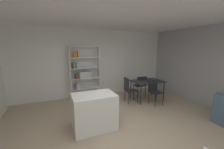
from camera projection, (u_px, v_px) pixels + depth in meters
ground_plane at (119, 133)px, 3.44m from camera, size 10.08×10.08×0.00m
ceiling_slab at (120, 9)px, 2.91m from camera, size 7.32×6.13×0.06m
back_partition at (88, 63)px, 5.93m from camera, size 7.32×0.06×2.82m
right_partition_gray at (220, 68)px, 4.56m from camera, size 0.06×6.13×2.82m
kitchen_island at (94, 111)px, 3.60m from camera, size 1.07×0.72×0.91m
open_bookshelf at (83, 73)px, 5.61m from camera, size 1.16×0.32×2.12m
dining_table at (147, 83)px, 5.54m from camera, size 1.19×0.83×0.78m
dining_chair_island_side at (129, 88)px, 5.27m from camera, size 0.49×0.46×0.96m
dining_chair_far at (141, 84)px, 5.98m from camera, size 0.48×0.44×0.87m
dining_chair_near at (154, 90)px, 5.17m from camera, size 0.41×0.43×0.90m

